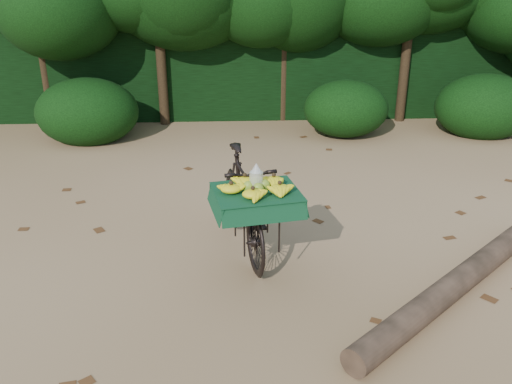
{
  "coord_description": "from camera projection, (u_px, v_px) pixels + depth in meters",
  "views": [
    {
      "loc": [
        -0.56,
        -4.96,
        2.85
      ],
      "look_at": [
        -0.32,
        -0.17,
        0.83
      ],
      "focal_mm": 38.0,
      "sensor_mm": 36.0,
      "label": 1
    }
  ],
  "objects": [
    {
      "name": "ground",
      "position": [
        285.0,
        258.0,
        5.7
      ],
      "size": [
        80.0,
        80.0,
        0.0
      ],
      "primitive_type": "plane",
      "color": "#A8805A",
      "rests_on": "ground"
    },
    {
      "name": "vendor_bicycle",
      "position": [
        243.0,
        201.0,
        5.67
      ],
      "size": [
        0.98,
        1.92,
        1.1
      ],
      "rotation": [
        0.0,
        0.0,
        0.19
      ],
      "color": "black",
      "rests_on": "ground"
    },
    {
      "name": "fallen_log",
      "position": [
        461.0,
        280.0,
        5.07
      ],
      "size": [
        2.69,
        2.38,
        0.24
      ],
      "primitive_type": "cylinder",
      "rotation": [
        1.57,
        0.0,
        -0.86
      ],
      "color": "brown",
      "rests_on": "ground"
    },
    {
      "name": "hedge_backdrop",
      "position": [
        255.0,
        67.0,
        11.15
      ],
      "size": [
        26.0,
        1.8,
        1.8
      ],
      "primitive_type": "cube",
      "color": "black",
      "rests_on": "ground"
    },
    {
      "name": "tree_row",
      "position": [
        222.0,
        14.0,
        9.95
      ],
      "size": [
        14.5,
        2.0,
        4.0
      ],
      "primitive_type": null,
      "color": "black",
      "rests_on": "ground"
    },
    {
      "name": "bush_clumps",
      "position": [
        289.0,
        112.0,
        9.51
      ],
      "size": [
        8.8,
        1.7,
        0.9
      ],
      "primitive_type": null,
      "color": "black",
      "rests_on": "ground"
    },
    {
      "name": "leaf_litter",
      "position": [
        280.0,
        229.0,
        6.3
      ],
      "size": [
        7.0,
        7.3,
        0.01
      ],
      "primitive_type": null,
      "color": "#4E2D15",
      "rests_on": "ground"
    }
  ]
}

